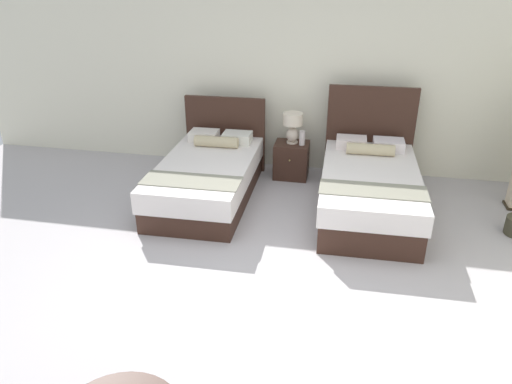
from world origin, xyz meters
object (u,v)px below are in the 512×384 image
object	(u,v)px
bed_near_corner	(369,187)
table_lamp	(293,125)
vase	(302,138)
bed_near_window	(208,176)
nightstand	(291,160)

from	to	relation	value
bed_near_corner	table_lamp	distance (m)	1.48
bed_near_corner	vase	bearing A→B (deg)	138.77
bed_near_window	nightstand	size ratio (longest dim) A/B	4.22
nightstand	table_lamp	world-z (taller)	table_lamp
bed_near_window	bed_near_corner	size ratio (longest dim) A/B	0.99
vase	bed_near_window	bearing A→B (deg)	-143.93
nightstand	table_lamp	distance (m)	0.53
bed_near_window	bed_near_corner	distance (m)	2.09
bed_near_window	nightstand	bearing A→B (deg)	41.18
bed_near_window	nightstand	distance (m)	1.33
bed_near_corner	vase	distance (m)	1.29
bed_near_window	vase	xyz separation A→B (m)	(1.15, 0.84, 0.32)
table_lamp	nightstand	bearing A→B (deg)	-90.00
bed_near_window	bed_near_corner	bearing A→B (deg)	0.21
bed_near_corner	vase	xyz separation A→B (m)	(-0.94, 0.83, 0.30)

